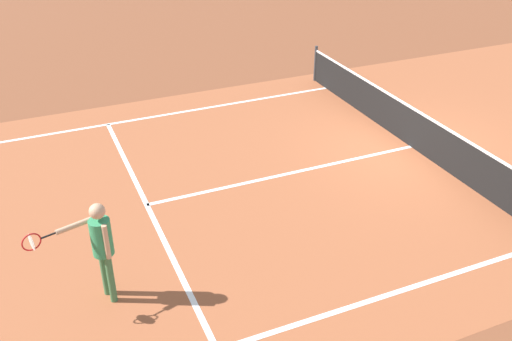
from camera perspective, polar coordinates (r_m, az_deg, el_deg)
The scene contains 8 objects.
ground_plane at distance 14.09m, azimuth 15.21°, elevation 2.31°, with size 60.00×60.00×0.00m, color brown.
court_surface_inbounds at distance 14.09m, azimuth 15.21°, elevation 2.31°, with size 10.62×24.40×0.00m, color #9E5433.
line_sideline_left at distance 15.26m, azimuth -12.89°, elevation 4.80°, with size 0.10×11.89×0.01m, color white.
line_sideline_right at distance 8.63m, azimuth -0.94°, elevation -16.62°, with size 0.10×11.89×0.01m, color white.
line_service_near at distance 11.61m, azimuth -10.84°, elevation -3.38°, with size 8.22×0.10×0.01m, color white.
line_center_service at distance 12.51m, azimuth 3.47°, elevation -0.26°, with size 0.10×6.40×0.01m, color white.
net at distance 13.88m, azimuth 15.48°, elevation 4.12°, with size 9.70×0.09×1.07m.
player_near at distance 8.90m, azimuth -15.30°, elevation -6.86°, with size 0.41×1.25×1.75m.
Camera 1 is at (9.63, -8.18, 6.25)m, focal length 40.08 mm.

